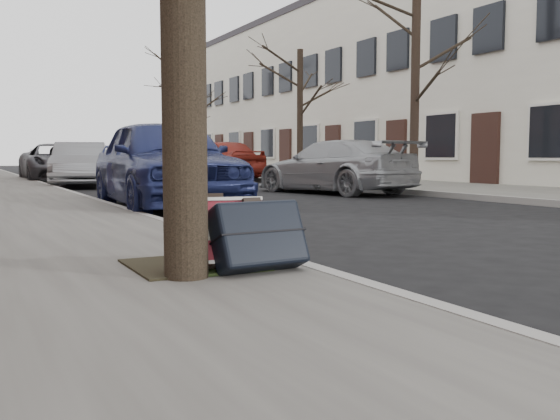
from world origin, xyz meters
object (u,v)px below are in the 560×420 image
suitcase_red (215,235)px  car_near_front (165,163)px  car_near_mid (80,164)px  suitcase_navy (258,235)px

suitcase_red → car_near_front: size_ratio=0.14×
car_near_front → car_near_mid: (0.07, 8.53, -0.13)m
suitcase_red → car_near_mid: (1.65, 14.85, 0.28)m
suitcase_navy → car_near_mid: 15.08m
suitcase_navy → car_near_front: (1.34, 6.48, 0.41)m
suitcase_red → suitcase_navy: size_ratio=1.01×
suitcase_navy → car_near_mid: (1.41, 15.01, 0.28)m
suitcase_red → car_near_front: 6.52m
suitcase_navy → car_near_front: size_ratio=0.14×
suitcase_red → suitcase_navy: bearing=-20.9°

